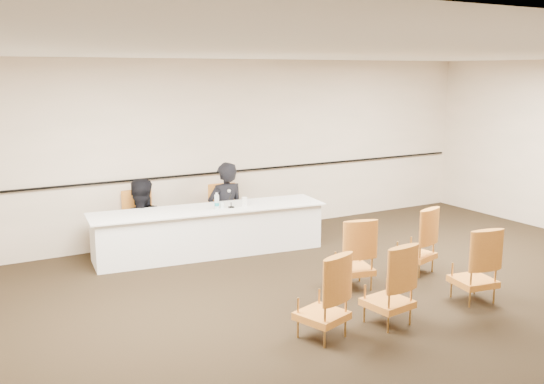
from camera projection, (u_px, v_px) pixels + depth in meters
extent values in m
plane|color=black|center=(380.00, 307.00, 7.32)|extent=(10.00, 10.00, 0.00)
plane|color=white|center=(389.00, 53.00, 6.73)|extent=(10.00, 10.00, 0.00)
cube|color=beige|center=(233.00, 148.00, 10.43)|extent=(10.00, 0.04, 3.00)
cube|color=black|center=(234.00, 171.00, 10.48)|extent=(9.80, 0.04, 0.03)
imported|color=black|center=(226.00, 215.00, 10.04)|extent=(0.66, 0.44, 1.77)
imported|color=black|center=(140.00, 233.00, 9.52)|extent=(0.97, 0.83, 1.72)
cube|color=white|center=(236.00, 207.00, 9.41)|extent=(0.32, 0.24, 0.00)
cylinder|color=white|center=(222.00, 205.00, 9.31)|extent=(0.08, 0.08, 0.10)
cylinder|color=white|center=(245.00, 202.00, 9.44)|extent=(0.11, 0.11, 0.14)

